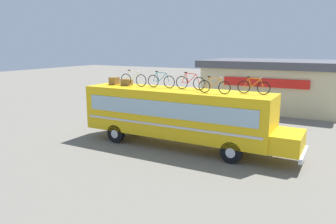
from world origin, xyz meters
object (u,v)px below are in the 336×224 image
at_px(rooftop_bicycle_1, 133,79).
at_px(rooftop_bicycle_4, 214,86).
at_px(rooftop_bicycle_3, 190,82).
at_px(luggage_bag_1, 114,81).
at_px(rooftop_bicycle_5, 253,87).
at_px(luggage_bag_2, 127,82).
at_px(rooftop_bicycle_2, 161,81).
at_px(bus, 179,113).

xyz_separation_m(rooftop_bicycle_1, rooftop_bicycle_4, (5.32, -0.49, -0.04)).
height_order(rooftop_bicycle_1, rooftop_bicycle_3, rooftop_bicycle_1).
bearing_deg(luggage_bag_1, rooftop_bicycle_5, 1.40).
bearing_deg(rooftop_bicycle_5, rooftop_bicycle_4, -157.48).
height_order(luggage_bag_2, rooftop_bicycle_4, rooftop_bicycle_4).
xyz_separation_m(rooftop_bicycle_2, rooftop_bicycle_5, (5.31, 0.09, -0.03)).
relative_size(rooftop_bicycle_2, rooftop_bicycle_5, 1.09).
relative_size(bus, rooftop_bicycle_3, 6.93).
relative_size(rooftop_bicycle_3, rooftop_bicycle_5, 1.08).
bearing_deg(rooftop_bicycle_4, bus, 170.14).
distance_m(rooftop_bicycle_1, rooftop_bicycle_4, 5.35).
height_order(luggage_bag_2, rooftop_bicycle_1, rooftop_bicycle_1).
xyz_separation_m(bus, luggage_bag_2, (-3.72, 0.23, 1.54)).
bearing_deg(rooftop_bicycle_5, rooftop_bicycle_2, -179.06).
relative_size(luggage_bag_1, rooftop_bicycle_2, 0.27).
height_order(luggage_bag_1, rooftop_bicycle_1, rooftop_bicycle_1).
bearing_deg(rooftop_bicycle_1, rooftop_bicycle_4, -5.23).
bearing_deg(bus, rooftop_bicycle_2, 168.06).
height_order(luggage_bag_1, rooftop_bicycle_4, rooftop_bicycle_4).
xyz_separation_m(luggage_bag_1, rooftop_bicycle_2, (3.31, 0.12, 0.16)).
relative_size(luggage_bag_1, rooftop_bicycle_3, 0.28).
height_order(bus, rooftop_bicycle_3, rooftop_bicycle_3).
xyz_separation_m(luggage_bag_2, rooftop_bicycle_1, (0.59, -0.13, 0.21)).
distance_m(luggage_bag_1, luggage_bag_2, 0.91).
distance_m(luggage_bag_2, rooftop_bicycle_2, 2.41).
xyz_separation_m(rooftop_bicycle_1, rooftop_bicycle_5, (7.13, 0.26, -0.04)).
bearing_deg(luggage_bag_2, rooftop_bicycle_2, 1.12).
bearing_deg(bus, rooftop_bicycle_1, 178.07).
bearing_deg(rooftop_bicycle_5, rooftop_bicycle_3, -179.92).
relative_size(luggage_bag_2, rooftop_bicycle_2, 0.35).
bearing_deg(rooftop_bicycle_5, luggage_bag_1, -178.60).
xyz_separation_m(bus, rooftop_bicycle_5, (4.00, 0.37, 1.71)).
height_order(rooftop_bicycle_2, rooftop_bicycle_4, rooftop_bicycle_2).
bearing_deg(rooftop_bicycle_5, rooftop_bicycle_1, -177.91).
xyz_separation_m(luggage_bag_1, rooftop_bicycle_1, (1.50, -0.05, 0.17)).
relative_size(luggage_bag_2, rooftop_bicycle_4, 0.36).
bearing_deg(rooftop_bicycle_4, rooftop_bicycle_1, 174.77).
bearing_deg(rooftop_bicycle_3, bus, -144.87).
height_order(luggage_bag_1, luggage_bag_2, luggage_bag_1).
height_order(rooftop_bicycle_1, rooftop_bicycle_2, rooftop_bicycle_1).
bearing_deg(rooftop_bicycle_4, luggage_bag_2, 174.08).
bearing_deg(luggage_bag_1, luggage_bag_2, 4.85).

